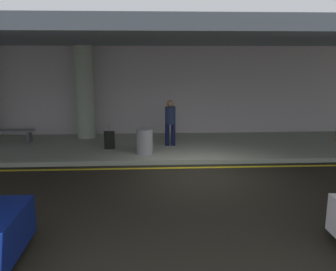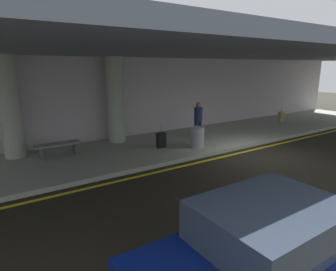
{
  "view_description": "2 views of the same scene",
  "coord_description": "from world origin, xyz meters",
  "px_view_note": "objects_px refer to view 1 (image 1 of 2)",
  "views": [
    {
      "loc": [
        -1.45,
        -10.19,
        3.4
      ],
      "look_at": [
        -0.83,
        1.83,
        0.78
      ],
      "focal_mm": 39.24,
      "sensor_mm": 36.0,
      "label": 1
    },
    {
      "loc": [
        -8.81,
        -6.91,
        3.4
      ],
      "look_at": [
        -2.97,
        1.99,
        0.8
      ],
      "focal_mm": 30.4,
      "sensor_mm": 36.0,
      "label": 2
    }
  ],
  "objects_px": {
    "suitcase_upright_primary": "(109,140)",
    "bench_metal": "(13,133)",
    "trash_bin_steel": "(145,141)",
    "support_column_left_mid": "(85,92)",
    "traveler_with_luggage": "(170,120)"
  },
  "relations": [
    {
      "from": "suitcase_upright_primary",
      "to": "trash_bin_steel",
      "type": "bearing_deg",
      "value": -11.03
    },
    {
      "from": "bench_metal",
      "to": "trash_bin_steel",
      "type": "height_order",
      "value": "trash_bin_steel"
    },
    {
      "from": "suitcase_upright_primary",
      "to": "bench_metal",
      "type": "distance_m",
      "value": 3.96
    },
    {
      "from": "traveler_with_luggage",
      "to": "support_column_left_mid",
      "type": "bearing_deg",
      "value": 105.03
    },
    {
      "from": "traveler_with_luggage",
      "to": "bench_metal",
      "type": "relative_size",
      "value": 1.05
    },
    {
      "from": "suitcase_upright_primary",
      "to": "support_column_left_mid",
      "type": "bearing_deg",
      "value": 140.9
    },
    {
      "from": "support_column_left_mid",
      "to": "suitcase_upright_primary",
      "type": "height_order",
      "value": "support_column_left_mid"
    },
    {
      "from": "traveler_with_luggage",
      "to": "bench_metal",
      "type": "bearing_deg",
      "value": 122.68
    },
    {
      "from": "suitcase_upright_primary",
      "to": "trash_bin_steel",
      "type": "relative_size",
      "value": 1.06
    },
    {
      "from": "trash_bin_steel",
      "to": "suitcase_upright_primary",
      "type": "bearing_deg",
      "value": 148.53
    },
    {
      "from": "support_column_left_mid",
      "to": "bench_metal",
      "type": "bearing_deg",
      "value": -164.08
    },
    {
      "from": "support_column_left_mid",
      "to": "trash_bin_steel",
      "type": "distance_m",
      "value": 3.86
    },
    {
      "from": "support_column_left_mid",
      "to": "bench_metal",
      "type": "relative_size",
      "value": 2.28
    },
    {
      "from": "support_column_left_mid",
      "to": "suitcase_upright_primary",
      "type": "relative_size",
      "value": 4.06
    },
    {
      "from": "traveler_with_luggage",
      "to": "suitcase_upright_primary",
      "type": "relative_size",
      "value": 1.87
    }
  ]
}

